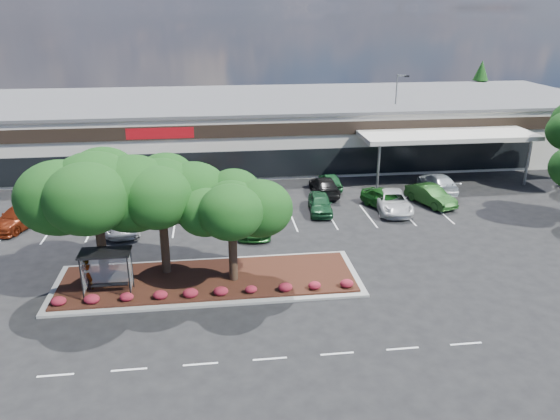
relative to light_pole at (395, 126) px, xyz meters
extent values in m
plane|color=black|center=(-17.20, -27.98, -4.06)|extent=(160.00, 160.00, 0.00)
cube|color=beige|center=(-17.20, 6.02, -1.06)|extent=(80.00, 20.00, 6.00)
cube|color=#535456|center=(-17.20, 6.02, 2.04)|extent=(80.40, 20.40, 0.30)
cube|color=black|center=(-17.20, -4.03, 0.74)|extent=(80.00, 0.25, 1.20)
cube|color=black|center=(-17.20, -4.03, -2.46)|extent=(60.00, 0.18, 2.60)
cube|color=#A00B12|center=(-23.20, -4.10, 0.74)|extent=(6.00, 0.12, 1.00)
cube|color=beige|center=(2.80, -6.48, 0.34)|extent=(16.00, 5.00, 0.40)
cylinder|color=slate|center=(-4.20, -8.48, -1.96)|extent=(0.24, 0.24, 4.20)
cylinder|color=slate|center=(9.80, -8.48, -1.96)|extent=(0.24, 0.24, 4.20)
cube|color=gray|center=(-19.20, -23.98, -3.98)|extent=(18.00, 6.00, 0.15)
cube|color=#3E1E13|center=(-19.20, -23.98, -3.86)|extent=(17.20, 5.20, 0.12)
cube|color=silver|center=(-26.00, -31.98, -4.05)|extent=(1.60, 0.12, 0.01)
cube|color=silver|center=(-22.80, -31.98, -4.05)|extent=(1.60, 0.12, 0.01)
cube|color=silver|center=(-19.60, -31.98, -4.05)|extent=(1.60, 0.12, 0.01)
cube|color=silver|center=(-16.40, -31.98, -4.05)|extent=(1.60, 0.12, 0.01)
cube|color=silver|center=(-13.20, -31.98, -4.05)|extent=(1.60, 0.12, 0.01)
cube|color=silver|center=(-10.00, -31.98, -4.05)|extent=(1.60, 0.12, 0.01)
cube|color=silver|center=(-6.80, -31.98, -4.05)|extent=(1.60, 0.12, 0.01)
cube|color=silver|center=(-33.70, -14.48, -4.05)|extent=(0.12, 5.00, 0.01)
cube|color=silver|center=(-30.70, -14.48, -4.05)|extent=(0.12, 5.00, 0.01)
cube|color=silver|center=(-27.70, -14.48, -4.05)|extent=(0.12, 5.00, 0.01)
cube|color=silver|center=(-24.70, -14.48, -4.05)|extent=(0.12, 5.00, 0.01)
cube|color=silver|center=(-21.70, -14.48, -4.05)|extent=(0.12, 5.00, 0.01)
cube|color=silver|center=(-18.70, -14.48, -4.05)|extent=(0.12, 5.00, 0.01)
cube|color=silver|center=(-15.70, -14.48, -4.05)|extent=(0.12, 5.00, 0.01)
cube|color=silver|center=(-12.70, -14.48, -4.05)|extent=(0.12, 5.00, 0.01)
cube|color=silver|center=(-9.70, -14.48, -4.05)|extent=(0.12, 5.00, 0.01)
cube|color=silver|center=(-6.70, -14.48, -4.05)|extent=(0.12, 5.00, 0.01)
cube|color=silver|center=(-3.70, -14.48, -4.05)|extent=(0.12, 5.00, 0.01)
cube|color=silver|center=(-0.70, -14.48, -4.05)|extent=(0.12, 5.00, 0.01)
cylinder|color=black|center=(-25.95, -24.53, -2.55)|extent=(0.08, 0.08, 2.50)
cylinder|color=black|center=(-23.45, -24.53, -2.55)|extent=(0.08, 0.08, 2.50)
cylinder|color=black|center=(-25.95, -25.83, -2.55)|extent=(0.08, 0.08, 2.50)
cylinder|color=black|center=(-23.45, -25.83, -2.55)|extent=(0.08, 0.08, 2.50)
cube|color=black|center=(-24.70, -25.18, -1.26)|extent=(2.75, 1.55, 0.10)
cube|color=silver|center=(-24.70, -24.53, -2.42)|extent=(2.30, 0.03, 2.00)
cube|color=black|center=(-24.70, -24.93, -3.35)|extent=(2.00, 0.35, 0.06)
cone|color=#143D12|center=(16.80, 16.02, 0.44)|extent=(3.96, 3.96, 9.00)
imported|color=#594C47|center=(-25.96, -24.49, -2.82)|extent=(0.80, 0.62, 1.96)
cube|color=gray|center=(-0.11, 0.02, -3.86)|extent=(0.50, 0.50, 0.40)
cylinder|color=slate|center=(-0.11, 0.02, 0.74)|extent=(0.14, 0.14, 8.79)
cube|color=slate|center=(0.34, -0.05, 4.99)|extent=(0.92, 0.35, 0.14)
cube|color=black|center=(0.83, -0.12, 4.92)|extent=(0.49, 0.36, 0.18)
imported|color=maroon|center=(-32.99, -13.30, -3.26)|extent=(4.27, 5.90, 1.59)
imported|color=silver|center=(-25.26, -15.10, -3.35)|extent=(2.62, 5.20, 1.41)
imported|color=maroon|center=(-22.81, -12.63, -3.32)|extent=(2.60, 4.61, 1.48)
imported|color=#1D561F|center=(-15.79, -16.07, -3.20)|extent=(2.95, 6.11, 1.72)
imported|color=slate|center=(-14.45, -12.88, -3.32)|extent=(2.14, 5.11, 1.48)
imported|color=#1B4B29|center=(-10.32, -13.19, -3.31)|extent=(2.22, 4.55, 1.49)
imported|color=#175317|center=(-4.93, -13.01, -3.26)|extent=(3.56, 5.02, 1.59)
imported|color=silver|center=(-4.52, -13.55, -3.28)|extent=(3.10, 5.80, 1.55)
imported|color=#1B4617|center=(-0.88, -12.54, -3.27)|extent=(3.21, 5.06, 1.58)
imported|color=#205124|center=(-28.19, -10.17, -3.24)|extent=(2.34, 5.13, 1.63)
imported|color=white|center=(-23.84, -6.65, -3.22)|extent=(3.69, 6.40, 1.68)
imported|color=white|center=(-20.09, -9.37, -3.25)|extent=(4.42, 6.33, 1.61)
imported|color=#80420C|center=(-19.40, -6.95, -3.21)|extent=(3.74, 5.34, 1.69)
imported|color=maroon|center=(-16.33, -10.39, -3.36)|extent=(2.17, 4.25, 1.38)
imported|color=black|center=(-9.06, -8.79, -3.30)|extent=(2.24, 5.26, 1.51)
imported|color=#1C572B|center=(-8.21, -7.26, -3.36)|extent=(1.69, 4.12, 1.40)
imported|color=silver|center=(1.09, -9.20, -3.28)|extent=(2.21, 5.38, 1.56)
camera|label=1|loc=(-18.65, -53.23, 11.27)|focal=35.00mm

